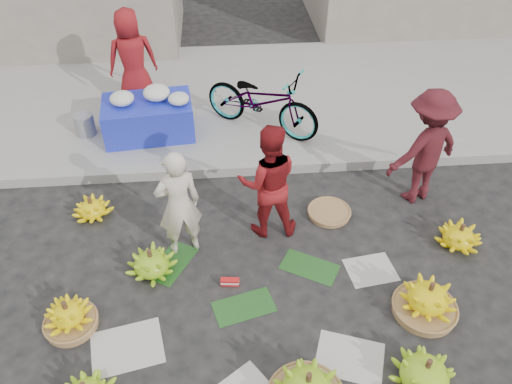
{
  "coord_description": "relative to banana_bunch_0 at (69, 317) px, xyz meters",
  "views": [
    {
      "loc": [
        -0.25,
        -3.52,
        4.41
      ],
      "look_at": [
        0.12,
        0.88,
        0.7
      ],
      "focal_mm": 35.0,
      "sensor_mm": 36.0,
      "label": 1
    }
  ],
  "objects": [
    {
      "name": "banana_bunch_7",
      "position": [
        -0.06,
        1.71,
        -0.03
      ],
      "size": [
        0.61,
        0.61,
        0.3
      ],
      "rotation": [
        0.0,
        0.0,
        -0.41
      ],
      "color": "yellow",
      "rests_on": "ground"
    },
    {
      "name": "curb",
      "position": [
        1.9,
        2.49,
        -0.08
      ],
      "size": [
        40.0,
        0.25,
        0.15
      ],
      "primitive_type": "cube",
      "color": "gray",
      "rests_on": "ground"
    },
    {
      "name": "banana_bunch_6",
      "position": [
        0.78,
        0.68,
        -0.01
      ],
      "size": [
        0.74,
        0.74,
        0.35
      ],
      "rotation": [
        0.0,
        0.0,
        -0.43
      ],
      "color": "#72B019",
      "rests_on": "ground"
    },
    {
      "name": "bicycle",
      "position": [
        2.29,
        3.41,
        0.46
      ],
      "size": [
        1.6,
        1.95,
        1.0
      ],
      "primitive_type": "imported",
      "rotation": [
        0.0,
        0.0,
        0.99
      ],
      "color": "gray",
      "rests_on": "sidewalk"
    },
    {
      "name": "man_striped",
      "position": [
        4.21,
        1.74,
        0.64
      ],
      "size": [
        1.18,
        0.93,
        1.59
      ],
      "primitive_type": "imported",
      "rotation": [
        0.0,
        0.0,
        3.51
      ],
      "color": "maroon",
      "rests_on": "ground"
    },
    {
      "name": "ground",
      "position": [
        1.9,
        0.29,
        -0.16
      ],
      "size": [
        80.0,
        80.0,
        0.0
      ],
      "primitive_type": "plane",
      "color": "black",
      "rests_on": "ground"
    },
    {
      "name": "banana_bunch_5",
      "position": [
        4.45,
        0.8,
        -0.01
      ],
      "size": [
        0.56,
        0.56,
        0.34
      ],
      "rotation": [
        0.0,
        0.0,
        0.07
      ],
      "color": "yellow",
      "rests_on": "ground"
    },
    {
      "name": "flower_vendor",
      "position": [
        0.3,
        4.38,
        0.76
      ],
      "size": [
        0.88,
        0.68,
        1.6
      ],
      "primitive_type": "imported",
      "rotation": [
        0.0,
        0.0,
        3.39
      ],
      "color": "maroon",
      "rests_on": "sidewalk"
    },
    {
      "name": "flower_table",
      "position": [
        0.57,
        3.42,
        0.28
      ],
      "size": [
        1.4,
        0.96,
        0.77
      ],
      "rotation": [
        0.0,
        0.0,
        0.1
      ],
      "color": "#1C27BB",
      "rests_on": "sidewalk"
    },
    {
      "name": "banana_bunch_0",
      "position": [
        0.0,
        0.0,
        0.0
      ],
      "size": [
        0.56,
        0.56,
        0.39
      ],
      "rotation": [
        0.0,
        0.0,
        -0.29
      ],
      "color": "olive",
      "rests_on": "ground"
    },
    {
      "name": "banana_bunch_3",
      "position": [
        3.41,
        -0.93,
        0.01
      ],
      "size": [
        0.73,
        0.73,
        0.39
      ],
      "rotation": [
        0.0,
        0.0,
        0.18
      ],
      "color": "#72B019",
      "rests_on": "ground"
    },
    {
      "name": "newspaper_scatter",
      "position": [
        1.9,
        -0.51,
        -0.16
      ],
      "size": [
        3.2,
        1.8,
        0.0
      ],
      "primitive_type": null,
      "color": "beige",
      "rests_on": "ground"
    },
    {
      "name": "basket_spare",
      "position": [
        3.0,
        1.47,
        -0.13
      ],
      "size": [
        0.67,
        0.67,
        0.06
      ],
      "primitive_type": "cylinder",
      "rotation": [
        0.0,
        0.0,
        -0.28
      ],
      "color": "olive",
      "rests_on": "ground"
    },
    {
      "name": "sidewalk",
      "position": [
        1.9,
        4.59,
        -0.1
      ],
      "size": [
        40.0,
        4.0,
        0.12
      ],
      "primitive_type": "cube",
      "color": "gray",
      "rests_on": "ground"
    },
    {
      "name": "grey_bucket",
      "position": [
        -0.42,
        3.49,
        0.13
      ],
      "size": [
        0.29,
        0.29,
        0.33
      ],
      "primitive_type": "cylinder",
      "color": "gray",
      "rests_on": "sidewalk"
    },
    {
      "name": "banana_leaves",
      "position": [
        1.8,
        0.49,
        -0.16
      ],
      "size": [
        2.0,
        1.0,
        0.0
      ],
      "primitive_type": null,
      "color": "#194918",
      "rests_on": "ground"
    },
    {
      "name": "vendor_red",
      "position": [
        2.17,
        1.28,
        0.59
      ],
      "size": [
        0.74,
        0.58,
        1.51
      ],
      "primitive_type": "imported",
      "rotation": [
        0.0,
        0.0,
        3.13
      ],
      "color": "maroon",
      "rests_on": "ground"
    },
    {
      "name": "banana_bunch_4",
      "position": [
        3.71,
        -0.13,
        0.04
      ],
      "size": [
        0.67,
        0.67,
        0.46
      ],
      "rotation": [
        0.0,
        0.0,
        -0.03
      ],
      "color": "olive",
      "rests_on": "ground"
    },
    {
      "name": "incense_stack",
      "position": [
        1.66,
        0.41,
        -0.11
      ],
      "size": [
        0.21,
        0.09,
        0.09
      ],
      "primitive_type": "cube",
      "rotation": [
        0.0,
        0.0,
        -0.11
      ],
      "color": "red",
      "rests_on": "ground"
    },
    {
      "name": "vendor_cream",
      "position": [
        1.13,
        1.02,
        0.55
      ],
      "size": [
        0.59,
        0.47,
        1.41
      ],
      "primitive_type": "imported",
      "rotation": [
        0.0,
        0.0,
        3.43
      ],
      "color": "beige",
      "rests_on": "ground"
    }
  ]
}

